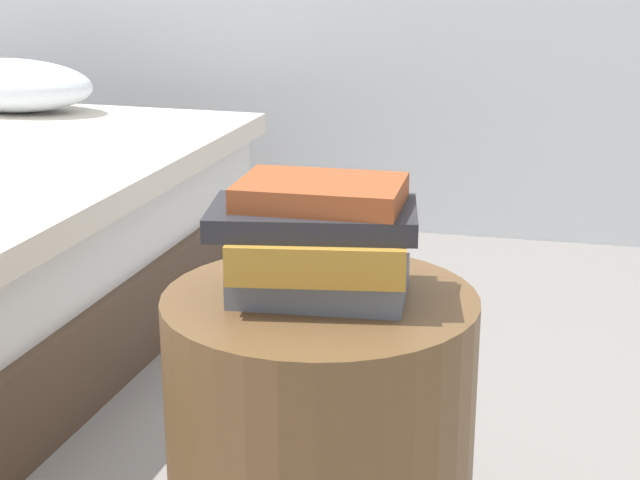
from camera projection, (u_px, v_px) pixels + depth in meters
name	position (u px, v px, depth m)	size (l,w,h in m)	color
side_table	(320.00, 452.00, 1.49)	(0.45, 0.45, 0.50)	brown
book_slate	(323.00, 282.00, 1.40)	(0.24, 0.15, 0.05)	slate
book_ochre	(321.00, 248.00, 1.38)	(0.24, 0.20, 0.05)	#B7842D
book_charcoal	(313.00, 218.00, 1.37)	(0.28, 0.16, 0.03)	#28282D
book_rust	(323.00, 193.00, 1.37)	(0.22, 0.15, 0.03)	#994723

